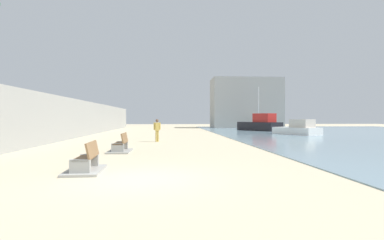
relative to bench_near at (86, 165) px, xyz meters
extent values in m
plane|color=beige|center=(1.83, 16.64, -0.23)|extent=(120.00, 120.00, 0.00)
cube|color=#9E9E99|center=(-5.67, 16.64, 1.45)|extent=(0.80, 64.00, 3.37)
cube|color=#9E9E99|center=(0.00, -0.70, 0.01)|extent=(0.61, 0.23, 0.50)
cube|color=#9E9E99|center=(-0.06, 0.70, 0.01)|extent=(0.61, 0.23, 0.50)
cube|color=olive|center=(-0.03, 0.00, 0.22)|extent=(0.57, 1.62, 0.06)
cube|color=olive|center=(0.20, 0.01, 0.50)|extent=(0.23, 1.61, 0.50)
cube|color=#9E9E99|center=(-0.03, 0.00, -0.19)|extent=(1.19, 2.15, 0.08)
cube|color=#9E9E99|center=(0.18, 5.25, 0.01)|extent=(0.60, 0.20, 0.50)
cube|color=#9E9E99|center=(0.18, 6.65, 0.01)|extent=(0.60, 0.20, 0.50)
cube|color=olive|center=(0.18, 5.95, 0.22)|extent=(0.51, 1.60, 0.06)
cube|color=olive|center=(0.41, 5.95, 0.50)|extent=(0.17, 1.60, 0.50)
cube|color=#9E9E99|center=(0.18, 5.95, -0.19)|extent=(1.11, 2.10, 0.08)
cylinder|color=gold|center=(1.87, 12.80, 0.18)|extent=(0.12, 0.12, 0.82)
cylinder|color=gold|center=(1.75, 12.76, 0.18)|extent=(0.12, 0.12, 0.82)
cube|color=gold|center=(1.81, 12.78, 0.88)|extent=(0.36, 0.27, 0.58)
sphere|color=brown|center=(1.81, 12.78, 1.32)|extent=(0.22, 0.22, 0.22)
cylinder|color=gold|center=(2.02, 12.85, 0.91)|extent=(0.09, 0.09, 0.53)
cylinder|color=gold|center=(1.60, 12.71, 0.91)|extent=(0.09, 0.09, 0.53)
cube|color=black|center=(14.77, 31.36, 0.37)|extent=(5.03, 6.70, 1.13)
cube|color=red|center=(15.22, 30.52, 1.52)|extent=(2.73, 3.23, 1.16)
cube|color=white|center=(15.84, 21.38, 0.17)|extent=(4.18, 5.15, 0.72)
cube|color=beige|center=(16.17, 20.76, 0.95)|extent=(2.35, 2.54, 0.85)
cube|color=beige|center=(16.34, 37.16, 0.36)|extent=(3.92, 7.24, 1.10)
cube|color=navy|center=(16.04, 36.16, 1.24)|extent=(2.23, 3.34, 0.67)
cylinder|color=silver|center=(16.44, 37.50, 3.59)|extent=(0.12, 0.12, 5.36)
cube|color=#9E9E99|center=(16.18, 44.64, 4.09)|extent=(12.00, 6.00, 8.65)
camera|label=1|loc=(2.71, -10.51, 1.52)|focal=29.64mm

